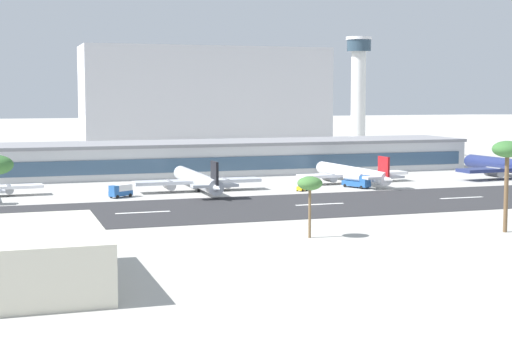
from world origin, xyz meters
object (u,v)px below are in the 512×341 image
Objects in this scene: terminal_building at (236,157)px; palm_tree_1 at (507,153)px; airliner_red_tail_gate_2 at (355,174)px; service_baggage_tug_0 at (302,187)px; palm_tree_0 at (310,185)px; control_tower at (358,88)px; airliner_black_tail_gate_1 at (198,180)px; service_box_truck_1 at (121,190)px; service_fuel_truck_2 at (356,180)px; distant_hotel_block at (206,96)px.

palm_tree_1 reaches higher than terminal_building.
service_baggage_tug_0 is at bearing 115.63° from airliner_red_tail_gate_2.
service_baggage_tug_0 is 69.71m from palm_tree_0.
control_tower reaches higher than palm_tree_1.
airliner_black_tail_gate_1 is at bearing 91.44° from airliner_red_tail_gate_2.
palm_tree_0 is (24.27, -66.60, 7.88)m from service_box_truck_1.
service_fuel_truck_2 is at bearing -96.43° from airliner_black_tail_gate_1.
control_tower is 13.88× the size of service_baggage_tug_0.
palm_tree_0 is 0.65× the size of palm_tree_1.
terminal_building is 24.57× the size of service_box_truck_1.
distant_hotel_block reaches higher than service_fuel_truck_2.
service_box_truck_1 is at bearing 110.02° from palm_tree_0.
airliner_black_tail_gate_1 is 22.05m from service_box_truck_1.
terminal_building is 9.09× the size of palm_tree_1.
service_baggage_tug_0 is at bearing -122.27° from control_tower.
airliner_red_tail_gate_2 is at bearing -91.04° from distant_hotel_block.
palm_tree_1 is at bearing 63.83° from service_baggage_tug_0.
service_baggage_tug_0 is (-63.35, -100.33, -27.21)m from control_tower.
airliner_red_tail_gate_2 is 24.64m from service_baggage_tug_0.
airliner_black_tail_gate_1 is at bearing -120.18° from service_fuel_truck_2.
palm_tree_1 reaches higher than service_baggage_tug_0.
airliner_red_tail_gate_2 is 6.72× the size of service_box_truck_1.
service_baggage_tug_0 is at bearing -106.10° from service_fuel_truck_2.
palm_tree_1 is at bearing -106.29° from control_tower.
service_fuel_truck_2 is (64.96, 0.70, 0.24)m from service_box_truck_1.
terminal_building is 44.34× the size of service_baggage_tug_0.
airliner_black_tail_gate_1 is at bearing 161.94° from service_box_truck_1.
terminal_building is 84.73m from control_tower.
distant_hotel_block reaches higher than palm_tree_1.
palm_tree_0 is at bearing -100.39° from distant_hotel_block.
service_box_truck_1 reaches higher than service_baggage_tug_0.
palm_tree_0 is at bearing -100.04° from terminal_building.
palm_tree_0 reaches higher than terminal_building.
airliner_red_tail_gate_2 is at bearing 84.66° from palm_tree_1.
service_baggage_tug_0 is at bearing -86.83° from terminal_building.
control_tower is 105.69m from distant_hotel_block.
palm_tree_0 is (-44.91, -77.50, 6.83)m from airliner_red_tail_gate_2.
airliner_black_tail_gate_1 is at bearing -134.01° from control_tower.
airliner_black_tail_gate_1 reaches higher than service_fuel_truck_2.
airliner_red_tail_gate_2 is 70.04m from service_box_truck_1.
distant_hotel_block is 199.41m from airliner_black_tail_gate_1.
airliner_red_tail_gate_2 is at bearing -83.71° from airliner_black_tail_gate_1.
palm_tree_0 is (2.94, -72.05, 6.67)m from airliner_black_tail_gate_1.
terminal_building is 124.97m from palm_tree_1.
palm_tree_0 reaches higher than service_box_truck_1.
airliner_red_tail_gate_2 is 3.83× the size of palm_tree_0.
airliner_red_tail_gate_2 is 89.84m from palm_tree_0.
airliner_black_tail_gate_1 is 5.10× the size of service_fuel_truck_2.
service_baggage_tug_0 is 17.10m from service_fuel_truck_2.
service_box_truck_1 is at bearing -113.34° from service_fuel_truck_2.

